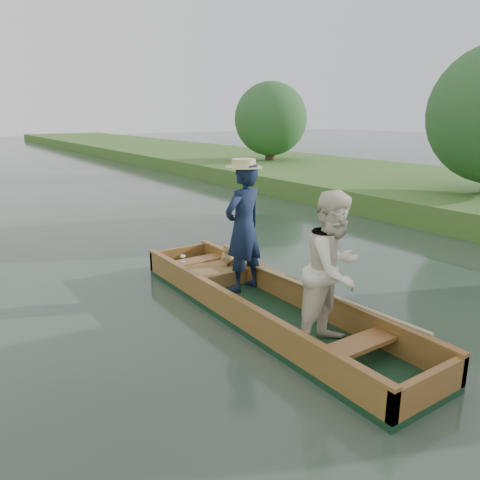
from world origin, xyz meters
TOP-DOWN VIEW (x-y plane):
  - ground at (0.00, 0.00)m, footprint 120.00×120.00m
  - trees_far at (-0.21, 8.23)m, footprint 22.94×15.98m
  - punt at (0.10, -0.12)m, footprint 1.21×5.00m

SIDE VIEW (x-z plane):
  - ground at x=0.00m, z-range 0.00..0.00m
  - punt at x=0.10m, z-range -0.31..1.70m
  - trees_far at x=-0.21m, z-range 0.24..4.81m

